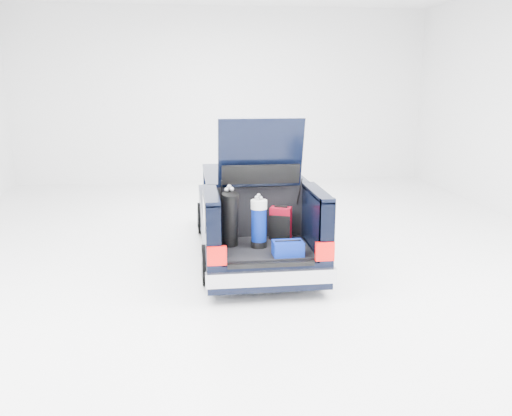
{
  "coord_description": "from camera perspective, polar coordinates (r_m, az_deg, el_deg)",
  "views": [
    {
      "loc": [
        -1.09,
        -9.04,
        3.04
      ],
      "look_at": [
        0.0,
        -0.5,
        0.96
      ],
      "focal_mm": 38.0,
      "sensor_mm": 36.0,
      "label": 1
    }
  ],
  "objects": [
    {
      "name": "ground",
      "position": [
        9.6,
        -0.38,
        -4.87
      ],
      "size": [
        14.0,
        14.0,
        0.0
      ],
      "primitive_type": "plane",
      "color": "white",
      "rests_on": "ground"
    },
    {
      "name": "black_golf_bag",
      "position": [
        7.94,
        -2.77,
        -1.21
      ],
      "size": [
        0.3,
        0.4,
        0.92
      ],
      "rotation": [
        0.0,
        0.0,
        0.13
      ],
      "color": "black",
      "rests_on": "car"
    },
    {
      "name": "blue_golf_bag",
      "position": [
        7.92,
        0.31,
        -1.6
      ],
      "size": [
        0.29,
        0.29,
        0.8
      ],
      "rotation": [
        0.0,
        0.0,
        0.26
      ],
      "color": "black",
      "rests_on": "car"
    },
    {
      "name": "red_suitcase",
      "position": [
        8.37,
        2.62,
        -1.6
      ],
      "size": [
        0.37,
        0.31,
        0.52
      ],
      "rotation": [
        0.0,
        0.0,
        -0.37
      ],
      "color": "maroon",
      "rests_on": "car"
    },
    {
      "name": "car",
      "position": [
        9.51,
        -0.46,
        -0.82
      ],
      "size": [
        1.87,
        4.65,
        2.47
      ],
      "color": "black",
      "rests_on": "ground"
    },
    {
      "name": "blue_duffel",
      "position": [
        7.63,
        3.38,
        -4.25
      ],
      "size": [
        0.43,
        0.28,
        0.22
      ],
      "rotation": [
        0.0,
        0.0,
        0.02
      ],
      "color": "navy",
      "rests_on": "car"
    }
  ]
}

